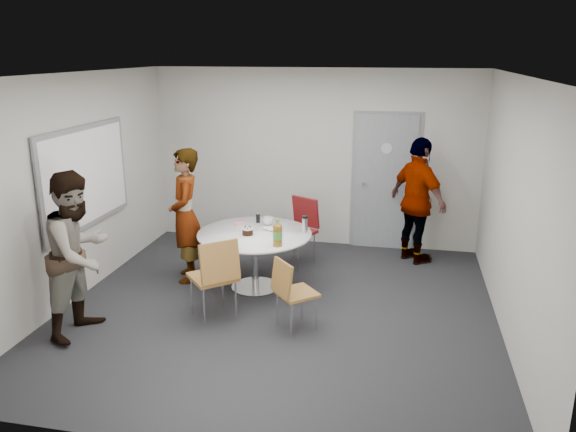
% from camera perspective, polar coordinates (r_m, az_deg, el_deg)
% --- Properties ---
extents(floor, '(5.00, 5.00, 0.00)m').
position_cam_1_polar(floor, '(6.73, -0.99, -9.46)').
color(floor, '#232327').
rests_on(floor, ground).
extents(ceiling, '(5.00, 5.00, 0.00)m').
position_cam_1_polar(ceiling, '(6.05, -1.12, 14.18)').
color(ceiling, silver).
rests_on(ceiling, wall_back).
extents(wall_back, '(5.00, 0.00, 5.00)m').
position_cam_1_polar(wall_back, '(8.65, 2.61, 5.88)').
color(wall_back, '#B6B3AD').
rests_on(wall_back, floor).
extents(wall_left, '(0.00, 5.00, 5.00)m').
position_cam_1_polar(wall_left, '(7.22, -20.83, 2.65)').
color(wall_left, '#B6B3AD').
rests_on(wall_left, floor).
extents(wall_right, '(0.00, 5.00, 5.00)m').
position_cam_1_polar(wall_right, '(6.22, 22.04, 0.40)').
color(wall_right, '#B6B3AD').
rests_on(wall_right, floor).
extents(wall_front, '(5.00, 0.00, 5.00)m').
position_cam_1_polar(wall_front, '(3.99, -9.05, -7.35)').
color(wall_front, '#B6B3AD').
rests_on(wall_front, floor).
extents(door, '(1.02, 0.17, 2.12)m').
position_cam_1_polar(door, '(8.60, 9.83, 3.38)').
color(door, slate).
rests_on(door, wall_back).
extents(whiteboard, '(0.04, 1.90, 1.25)m').
position_cam_1_polar(whiteboard, '(7.34, -19.83, 3.77)').
color(whiteboard, gray).
rests_on(whiteboard, wall_left).
extents(table, '(1.43, 1.43, 1.07)m').
position_cam_1_polar(table, '(7.06, -3.19, -2.52)').
color(table, white).
rests_on(table, floor).
extents(chair_near_left, '(0.68, 0.68, 0.98)m').
position_cam_1_polar(chair_near_left, '(6.26, -7.33, -5.63)').
color(chair_near_left, olive).
rests_on(chair_near_left, floor).
extents(chair_near_right, '(0.57, 0.56, 0.81)m').
position_cam_1_polar(chair_near_right, '(6.07, 0.24, -7.34)').
color(chair_near_right, olive).
rests_on(chair_near_right, floor).
extents(chair_far, '(0.63, 0.65, 0.96)m').
position_cam_1_polar(chair_far, '(7.91, 1.26, -0.83)').
color(chair_far, maroon).
rests_on(chair_far, floor).
extents(person_main, '(0.63, 0.75, 1.76)m').
position_cam_1_polar(person_main, '(7.40, -10.40, 0.03)').
color(person_main, '#A5C6EA').
rests_on(person_main, floor).
extents(person_left, '(0.78, 0.94, 1.78)m').
position_cam_1_polar(person_left, '(6.30, -20.46, -3.62)').
color(person_left, white).
rests_on(person_left, floor).
extents(person_right, '(1.02, 1.09, 1.80)m').
position_cam_1_polar(person_right, '(8.11, 13.05, 1.49)').
color(person_right, black).
rests_on(person_right, floor).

